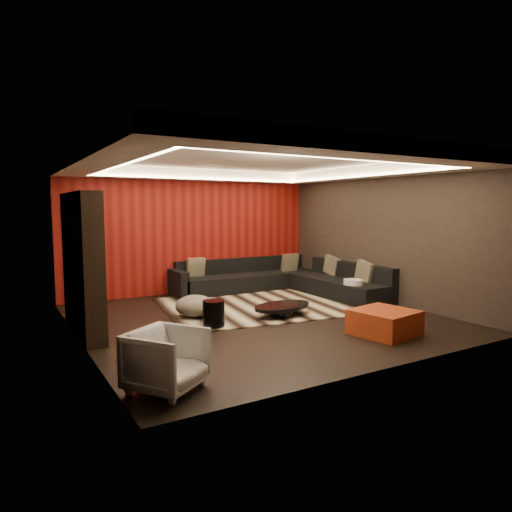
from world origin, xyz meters
TOP-DOWN VIEW (x-y plane):
  - floor at (0.00, 0.00)m, footprint 6.00×6.00m
  - ceiling at (0.00, 0.00)m, footprint 6.00×6.00m
  - wall_back at (0.00, 3.01)m, footprint 6.00×0.02m
  - wall_left at (-3.01, 0.00)m, footprint 0.02×6.00m
  - wall_right at (3.01, 0.00)m, footprint 0.02×6.00m
  - red_feature_wall at (0.00, 2.97)m, footprint 5.98×0.05m
  - soffit_back at (0.00, 2.70)m, footprint 6.00×0.60m
  - soffit_front at (0.00, -2.70)m, footprint 6.00×0.60m
  - soffit_left at (-2.70, 0.00)m, footprint 0.60×4.80m
  - soffit_right at (2.70, 0.00)m, footprint 0.60×4.80m
  - cove_back at (0.00, 2.36)m, footprint 4.80×0.08m
  - cove_front at (0.00, -2.36)m, footprint 4.80×0.08m
  - cove_left at (-2.36, 0.00)m, footprint 0.08×4.80m
  - cove_right at (2.36, 0.00)m, footprint 0.08×4.80m
  - tv_surround at (-2.85, 0.60)m, footprint 0.30×2.00m
  - tv_screen at (-2.69, 0.60)m, footprint 0.04×1.30m
  - tv_shelf at (-2.69, 0.60)m, footprint 0.04×1.60m
  - rug at (0.67, 0.87)m, footprint 4.36×3.50m
  - coffee_table at (0.44, -0.10)m, footprint 1.38×1.38m
  - drum_stool at (-0.95, -0.15)m, footprint 0.42×0.42m
  - striped_pouf at (-0.95, 0.64)m, footprint 0.85×0.85m
  - white_side_table at (2.31, 0.08)m, footprint 0.46×0.46m
  - orange_ottoman at (1.16, -1.89)m, footprint 0.99×0.99m
  - armchair at (-2.50, -2.27)m, footprint 1.01×1.01m
  - sectional_sofa at (1.73, 1.86)m, footprint 3.65×3.50m
  - throw_pillows at (1.97, 1.69)m, footprint 3.15×2.82m

SIDE VIEW (x-z plane):
  - floor at x=0.00m, z-range -0.02..0.00m
  - rug at x=0.67m, z-range 0.00..0.02m
  - coffee_table at x=0.44m, z-range 0.02..0.22m
  - orange_ottoman at x=1.16m, z-range 0.00..0.38m
  - striped_pouf at x=-0.95m, z-range 0.02..0.41m
  - drum_stool at x=-0.95m, z-range 0.02..0.45m
  - white_side_table at x=2.31m, z-range 0.00..0.51m
  - sectional_sofa at x=1.73m, z-range -0.11..0.64m
  - armchair at x=-2.50m, z-range 0.00..0.67m
  - throw_pillows at x=1.97m, z-range 0.37..0.87m
  - tv_shelf at x=-2.69m, z-range 0.68..0.72m
  - tv_surround at x=-2.85m, z-range 0.00..2.20m
  - wall_back at x=0.00m, z-range 0.00..2.80m
  - wall_left at x=-3.01m, z-range 0.00..2.80m
  - wall_right at x=3.01m, z-range 0.00..2.80m
  - red_feature_wall at x=0.00m, z-range 0.01..2.79m
  - tv_screen at x=-2.69m, z-range 1.05..1.85m
  - cove_back at x=0.00m, z-range 2.58..2.62m
  - cove_front at x=0.00m, z-range 2.58..2.62m
  - cove_left at x=-2.36m, z-range 2.58..2.62m
  - cove_right at x=2.36m, z-range 2.58..2.62m
  - soffit_back at x=0.00m, z-range 2.58..2.80m
  - soffit_front at x=0.00m, z-range 2.58..2.80m
  - soffit_left at x=-2.70m, z-range 2.58..2.80m
  - soffit_right at x=2.70m, z-range 2.58..2.80m
  - ceiling at x=0.00m, z-range 2.80..2.82m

